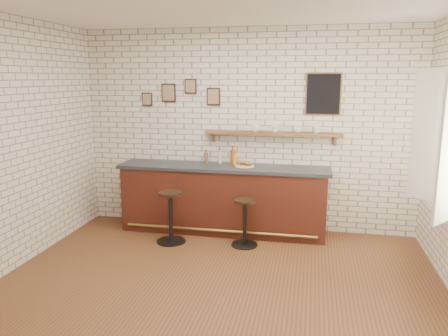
{
  "coord_description": "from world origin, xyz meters",
  "views": [
    {
      "loc": [
        0.98,
        -4.44,
        2.28
      ],
      "look_at": [
        -0.12,
        0.9,
        1.15
      ],
      "focal_mm": 35.0,
      "sensor_mm": 36.0,
      "label": 1
    }
  ],
  "objects_px": {
    "condiment_bottle_yellow": "(235,159)",
    "shelf_cup_a": "(255,128)",
    "shelf_cup_b": "(275,129)",
    "bitters_bottle_amber": "(233,156)",
    "shelf_cup_d": "(316,130)",
    "bitters_bottle_white": "(220,157)",
    "shelf_cup_c": "(297,130)",
    "ciabatta_sandwich": "(245,163)",
    "bitters_bottle_brown": "(206,157)",
    "bar_stool_left": "(171,215)",
    "sandwich_plate": "(245,166)",
    "bar_stool_right": "(245,221)",
    "bar_counter": "(223,199)"
  },
  "relations": [
    {
      "from": "shelf_cup_a",
      "to": "bar_stool_right",
      "type": "bearing_deg",
      "value": -99.59
    },
    {
      "from": "bitters_bottle_amber",
      "to": "bar_stool_left",
      "type": "xyz_separation_m",
      "value": [
        -0.74,
        -0.76,
        -0.73
      ]
    },
    {
      "from": "bitters_bottle_white",
      "to": "bitters_bottle_brown",
      "type": "bearing_deg",
      "value": 180.0
    },
    {
      "from": "bitters_bottle_white",
      "to": "condiment_bottle_yellow",
      "type": "bearing_deg",
      "value": 0.0
    },
    {
      "from": "condiment_bottle_yellow",
      "to": "shelf_cup_c",
      "type": "distance_m",
      "value": 1.01
    },
    {
      "from": "shelf_cup_d",
      "to": "ciabatta_sandwich",
      "type": "bearing_deg",
      "value": 157.93
    },
    {
      "from": "shelf_cup_a",
      "to": "bitters_bottle_brown",
      "type": "bearing_deg",
      "value": 174.87
    },
    {
      "from": "condiment_bottle_yellow",
      "to": "shelf_cup_a",
      "type": "distance_m",
      "value": 0.55
    },
    {
      "from": "bitters_bottle_brown",
      "to": "shelf_cup_c",
      "type": "distance_m",
      "value": 1.43
    },
    {
      "from": "shelf_cup_b",
      "to": "shelf_cup_d",
      "type": "relative_size",
      "value": 1.01
    },
    {
      "from": "shelf_cup_d",
      "to": "bar_stool_left",
      "type": "bearing_deg",
      "value": 169.3
    },
    {
      "from": "bar_counter",
      "to": "bar_stool_right",
      "type": "xyz_separation_m",
      "value": [
        0.4,
        -0.5,
        -0.15
      ]
    },
    {
      "from": "shelf_cup_b",
      "to": "shelf_cup_d",
      "type": "xyz_separation_m",
      "value": [
        0.59,
        0.0,
        -0.0
      ]
    },
    {
      "from": "ciabatta_sandwich",
      "to": "bitters_bottle_white",
      "type": "height_order",
      "value": "bitters_bottle_white"
    },
    {
      "from": "bitters_bottle_white",
      "to": "bar_stool_right",
      "type": "relative_size",
      "value": 0.34
    },
    {
      "from": "sandwich_plate",
      "to": "condiment_bottle_yellow",
      "type": "xyz_separation_m",
      "value": [
        -0.17,
        0.16,
        0.07
      ]
    },
    {
      "from": "bar_counter",
      "to": "sandwich_plate",
      "type": "bearing_deg",
      "value": 3.48
    },
    {
      "from": "sandwich_plate",
      "to": "shelf_cup_a",
      "type": "xyz_separation_m",
      "value": [
        0.13,
        0.18,
        0.53
      ]
    },
    {
      "from": "bar_stool_left",
      "to": "ciabatta_sandwich",
      "type": "bearing_deg",
      "value": 31.88
    },
    {
      "from": "shelf_cup_b",
      "to": "shelf_cup_d",
      "type": "bearing_deg",
      "value": -58.99
    },
    {
      "from": "bitters_bottle_white",
      "to": "shelf_cup_d",
      "type": "bearing_deg",
      "value": 0.67
    },
    {
      "from": "ciabatta_sandwich",
      "to": "bitters_bottle_amber",
      "type": "relative_size",
      "value": 0.77
    },
    {
      "from": "bitters_bottle_brown",
      "to": "shelf_cup_b",
      "type": "xyz_separation_m",
      "value": [
        1.03,
        0.02,
        0.46
      ]
    },
    {
      "from": "bitters_bottle_white",
      "to": "shelf_cup_c",
      "type": "bearing_deg",
      "value": 0.83
    },
    {
      "from": "shelf_cup_c",
      "to": "bar_stool_left",
      "type": "bearing_deg",
      "value": 114.94
    },
    {
      "from": "bar_counter",
      "to": "bitters_bottle_white",
      "type": "distance_m",
      "value": 0.63
    },
    {
      "from": "bar_counter",
      "to": "bitters_bottle_white",
      "type": "relative_size",
      "value": 14.01
    },
    {
      "from": "bitters_bottle_amber",
      "to": "bar_stool_right",
      "type": "distance_m",
      "value": 1.07
    },
    {
      "from": "shelf_cup_b",
      "to": "bitters_bottle_amber",
      "type": "bearing_deg",
      "value": 122.54
    },
    {
      "from": "bar_counter",
      "to": "condiment_bottle_yellow",
      "type": "relative_size",
      "value": 16.92
    },
    {
      "from": "sandwich_plate",
      "to": "shelf_cup_b",
      "type": "distance_m",
      "value": 0.7
    },
    {
      "from": "sandwich_plate",
      "to": "shelf_cup_b",
      "type": "bearing_deg",
      "value": 23.77
    },
    {
      "from": "bitters_bottle_white",
      "to": "shelf_cup_c",
      "type": "relative_size",
      "value": 1.99
    },
    {
      "from": "bitters_bottle_amber",
      "to": "shelf_cup_c",
      "type": "bearing_deg",
      "value": 1.01
    },
    {
      "from": "bitters_bottle_brown",
      "to": "shelf_cup_c",
      "type": "xyz_separation_m",
      "value": [
        1.35,
        0.02,
        0.45
      ]
    },
    {
      "from": "bitters_bottle_amber",
      "to": "condiment_bottle_yellow",
      "type": "height_order",
      "value": "bitters_bottle_amber"
    },
    {
      "from": "bar_stool_left",
      "to": "bitters_bottle_brown",
      "type": "bearing_deg",
      "value": 66.6
    },
    {
      "from": "ciabatta_sandwich",
      "to": "bitters_bottle_brown",
      "type": "xyz_separation_m",
      "value": [
        -0.63,
        0.16,
        0.04
      ]
    },
    {
      "from": "shelf_cup_b",
      "to": "ciabatta_sandwich",
      "type": "bearing_deg",
      "value": 145.24
    },
    {
      "from": "bar_stool_left",
      "to": "shelf_cup_c",
      "type": "bearing_deg",
      "value": 24.83
    },
    {
      "from": "sandwich_plate",
      "to": "shelf_cup_c",
      "type": "distance_m",
      "value": 0.92
    },
    {
      "from": "bitters_bottle_white",
      "to": "condiment_bottle_yellow",
      "type": "xyz_separation_m",
      "value": [
        0.23,
        0.0,
        -0.01
      ]
    },
    {
      "from": "sandwich_plate",
      "to": "bar_stool_left",
      "type": "height_order",
      "value": "sandwich_plate"
    },
    {
      "from": "bar_stool_right",
      "to": "shelf_cup_b",
      "type": "bearing_deg",
      "value": 65.05
    },
    {
      "from": "bitters_bottle_white",
      "to": "shelf_cup_b",
      "type": "distance_m",
      "value": 0.93
    },
    {
      "from": "bar_stool_left",
      "to": "shelf_cup_b",
      "type": "xyz_separation_m",
      "value": [
        1.36,
        0.78,
        1.16
      ]
    },
    {
      "from": "condiment_bottle_yellow",
      "to": "shelf_cup_a",
      "type": "height_order",
      "value": "shelf_cup_a"
    },
    {
      "from": "condiment_bottle_yellow",
      "to": "shelf_cup_c",
      "type": "bearing_deg",
      "value": 1.05
    },
    {
      "from": "bar_stool_left",
      "to": "shelf_cup_a",
      "type": "xyz_separation_m",
      "value": [
        1.08,
        0.78,
        1.16
      ]
    },
    {
      "from": "bitters_bottle_brown",
      "to": "bar_stool_left",
      "type": "relative_size",
      "value": 0.27
    }
  ]
}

